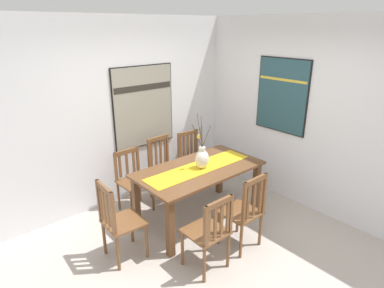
{
  "coord_description": "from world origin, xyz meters",
  "views": [
    {
      "loc": [
        -2.27,
        -2.33,
        2.56
      ],
      "look_at": [
        0.32,
        0.69,
        1.1
      ],
      "focal_mm": 30.44,
      "sensor_mm": 36.0,
      "label": 1
    }
  ],
  "objects_px": {
    "centerpiece_vase": "(202,158)",
    "painting_on_back_wall": "(144,106)",
    "painting_on_side_wall": "(282,96)",
    "chair_1": "(192,158)",
    "chair_4": "(244,211)",
    "chair_0": "(118,220)",
    "chair_2": "(209,231)",
    "chair_5": "(164,167)",
    "dining_table": "(199,176)",
    "chair_3": "(133,180)"
  },
  "relations": [
    {
      "from": "centerpiece_vase",
      "to": "chair_1",
      "type": "bearing_deg",
      "value": 56.24
    },
    {
      "from": "dining_table",
      "to": "chair_0",
      "type": "xyz_separation_m",
      "value": [
        -1.22,
        -0.02,
        -0.16
      ]
    },
    {
      "from": "dining_table",
      "to": "chair_2",
      "type": "bearing_deg",
      "value": -125.35
    },
    {
      "from": "chair_1",
      "to": "painting_on_back_wall",
      "type": "bearing_deg",
      "value": 151.25
    },
    {
      "from": "chair_4",
      "to": "painting_on_side_wall",
      "type": "height_order",
      "value": "painting_on_side_wall"
    },
    {
      "from": "chair_5",
      "to": "painting_on_side_wall",
      "type": "distance_m",
      "value": 2.06
    },
    {
      "from": "chair_1",
      "to": "chair_4",
      "type": "distance_m",
      "value": 1.73
    },
    {
      "from": "centerpiece_vase",
      "to": "chair_5",
      "type": "bearing_deg",
      "value": 90.06
    },
    {
      "from": "dining_table",
      "to": "chair_4",
      "type": "height_order",
      "value": "chair_4"
    },
    {
      "from": "chair_5",
      "to": "painting_on_back_wall",
      "type": "xyz_separation_m",
      "value": [
        -0.08,
        0.37,
        0.9
      ]
    },
    {
      "from": "centerpiece_vase",
      "to": "chair_5",
      "type": "distance_m",
      "value": 0.96
    },
    {
      "from": "centerpiece_vase",
      "to": "chair_4",
      "type": "distance_m",
      "value": 0.88
    },
    {
      "from": "centerpiece_vase",
      "to": "painting_on_side_wall",
      "type": "relative_size",
      "value": 0.68
    },
    {
      "from": "chair_5",
      "to": "painting_on_back_wall",
      "type": "distance_m",
      "value": 0.98
    },
    {
      "from": "chair_1",
      "to": "chair_5",
      "type": "xyz_separation_m",
      "value": [
        -0.58,
        -0.0,
        0.01
      ]
    },
    {
      "from": "painting_on_side_wall",
      "to": "chair_2",
      "type": "bearing_deg",
      "value": -163.22
    },
    {
      "from": "chair_1",
      "to": "dining_table",
      "type": "bearing_deg",
      "value": -125.64
    },
    {
      "from": "chair_5",
      "to": "chair_4",
      "type": "bearing_deg",
      "value": -90.5
    },
    {
      "from": "painting_on_back_wall",
      "to": "chair_1",
      "type": "bearing_deg",
      "value": -28.75
    },
    {
      "from": "dining_table",
      "to": "centerpiece_vase",
      "type": "relative_size",
      "value": 2.3
    },
    {
      "from": "chair_3",
      "to": "painting_on_back_wall",
      "type": "xyz_separation_m",
      "value": [
        0.48,
        0.37,
        0.93
      ]
    },
    {
      "from": "chair_0",
      "to": "chair_3",
      "type": "distance_m",
      "value": 1.08
    },
    {
      "from": "centerpiece_vase",
      "to": "chair_0",
      "type": "bearing_deg",
      "value": 179.27
    },
    {
      "from": "chair_3",
      "to": "painting_on_side_wall",
      "type": "xyz_separation_m",
      "value": [
        1.98,
        -1.03,
        1.12
      ]
    },
    {
      "from": "centerpiece_vase",
      "to": "chair_5",
      "type": "xyz_separation_m",
      "value": [
        -0.0,
        0.86,
        -0.43
      ]
    },
    {
      "from": "chair_1",
      "to": "painting_on_side_wall",
      "type": "height_order",
      "value": "painting_on_side_wall"
    },
    {
      "from": "chair_2",
      "to": "centerpiece_vase",
      "type": "bearing_deg",
      "value": 52.67
    },
    {
      "from": "chair_2",
      "to": "chair_5",
      "type": "distance_m",
      "value": 1.74
    },
    {
      "from": "chair_5",
      "to": "chair_1",
      "type": "bearing_deg",
      "value": 0.41
    },
    {
      "from": "centerpiece_vase",
      "to": "painting_on_side_wall",
      "type": "distance_m",
      "value": 1.57
    },
    {
      "from": "chair_0",
      "to": "painting_on_side_wall",
      "type": "distance_m",
      "value": 2.88
    },
    {
      "from": "painting_on_back_wall",
      "to": "chair_4",
      "type": "bearing_deg",
      "value": -88.03
    },
    {
      "from": "dining_table",
      "to": "painting_on_back_wall",
      "type": "xyz_separation_m",
      "value": [
        -0.06,
        1.19,
        0.74
      ]
    },
    {
      "from": "painting_on_back_wall",
      "to": "painting_on_side_wall",
      "type": "distance_m",
      "value": 2.06
    },
    {
      "from": "chair_2",
      "to": "chair_5",
      "type": "relative_size",
      "value": 0.95
    },
    {
      "from": "centerpiece_vase",
      "to": "painting_on_side_wall",
      "type": "height_order",
      "value": "painting_on_side_wall"
    },
    {
      "from": "dining_table",
      "to": "chair_0",
      "type": "bearing_deg",
      "value": -179.24
    },
    {
      "from": "chair_2",
      "to": "chair_3",
      "type": "height_order",
      "value": "chair_2"
    },
    {
      "from": "chair_1",
      "to": "chair_3",
      "type": "xyz_separation_m",
      "value": [
        -1.14,
        -0.01,
        -0.02
      ]
    },
    {
      "from": "chair_2",
      "to": "chair_3",
      "type": "distance_m",
      "value": 1.63
    },
    {
      "from": "painting_on_side_wall",
      "to": "centerpiece_vase",
      "type": "bearing_deg",
      "value": 172.99
    },
    {
      "from": "chair_3",
      "to": "chair_4",
      "type": "bearing_deg",
      "value": -71.35
    },
    {
      "from": "centerpiece_vase",
      "to": "painting_on_back_wall",
      "type": "height_order",
      "value": "painting_on_back_wall"
    },
    {
      "from": "chair_3",
      "to": "chair_5",
      "type": "bearing_deg",
      "value": 0.78
    },
    {
      "from": "chair_1",
      "to": "painting_on_back_wall",
      "type": "distance_m",
      "value": 1.18
    },
    {
      "from": "centerpiece_vase",
      "to": "chair_1",
      "type": "relative_size",
      "value": 0.8
    },
    {
      "from": "chair_2",
      "to": "painting_on_back_wall",
      "type": "bearing_deg",
      "value": 75.7
    },
    {
      "from": "chair_3",
      "to": "painting_on_side_wall",
      "type": "height_order",
      "value": "painting_on_side_wall"
    },
    {
      "from": "chair_0",
      "to": "painting_on_side_wall",
      "type": "relative_size",
      "value": 0.9
    },
    {
      "from": "painting_on_back_wall",
      "to": "painting_on_side_wall",
      "type": "height_order",
      "value": "painting_on_side_wall"
    }
  ]
}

